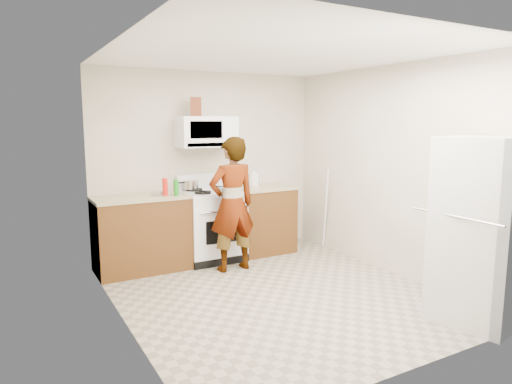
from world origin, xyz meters
TOP-DOWN VIEW (x-y plane):
  - floor at (0.00, 0.00)m, footprint 3.60×3.60m
  - back_wall at (0.00, 1.79)m, footprint 3.20×0.02m
  - right_wall at (1.59, 0.00)m, footprint 0.02×3.60m
  - cabinet_left at (-1.04, 1.49)m, footprint 1.12×0.62m
  - counter_left at (-1.04, 1.49)m, footprint 1.14×0.64m
  - cabinet_right at (0.68, 1.49)m, footprint 0.80×0.62m
  - counter_right at (0.68, 1.49)m, footprint 0.82×0.64m
  - gas_range at (-0.10, 1.48)m, footprint 0.76×0.65m
  - microwave at (-0.10, 1.61)m, footprint 0.76×0.38m
  - person at (-0.05, 0.95)m, footprint 0.61×0.41m
  - fridge at (1.26, -1.47)m, footprint 0.84×0.84m
  - kettle at (0.62, 1.62)m, footprint 0.15×0.15m
  - jug at (-0.26, 1.56)m, footprint 0.18×0.18m
  - saucepan at (-0.32, 1.64)m, footprint 0.22×0.22m
  - tray at (0.09, 1.34)m, footprint 0.26×0.17m
  - bottle_spray at (-0.78, 1.33)m, footprint 0.08×0.08m
  - bottle_hot_sauce at (-0.65, 1.31)m, footprint 0.07×0.07m
  - bottle_green_cap at (-0.65, 1.29)m, footprint 0.08×0.08m
  - pot_lid at (-0.79, 1.43)m, footprint 0.30×0.30m
  - broom at (1.53, 1.13)m, footprint 0.13×0.24m

SIDE VIEW (x-z plane):
  - floor at x=0.00m, z-range 0.00..0.00m
  - cabinet_left at x=-1.04m, z-range 0.00..0.90m
  - cabinet_right at x=0.68m, z-range 0.00..0.90m
  - gas_range at x=-0.10m, z-range -0.08..1.05m
  - broom at x=1.53m, z-range 0.01..1.18m
  - person at x=-0.05m, z-range 0.00..1.66m
  - fridge at x=1.26m, z-range 0.00..1.70m
  - counter_left at x=-1.04m, z-range 0.90..0.93m
  - counter_right at x=0.68m, z-range 0.90..0.93m
  - pot_lid at x=-0.79m, z-range 0.94..0.95m
  - tray at x=0.09m, z-range 0.93..0.98m
  - saucepan at x=-0.32m, z-range 0.95..1.06m
  - kettle at x=0.62m, z-range 0.94..1.11m
  - bottle_hot_sauce at x=-0.65m, z-range 0.94..1.11m
  - bottle_green_cap at x=-0.65m, z-range 0.94..1.13m
  - bottle_spray at x=-0.78m, z-range 0.94..1.16m
  - back_wall at x=0.00m, z-range 0.00..2.50m
  - right_wall at x=1.59m, z-range 0.00..2.50m
  - microwave at x=-0.10m, z-range 1.50..1.90m
  - jug at x=-0.26m, z-range 1.90..2.14m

